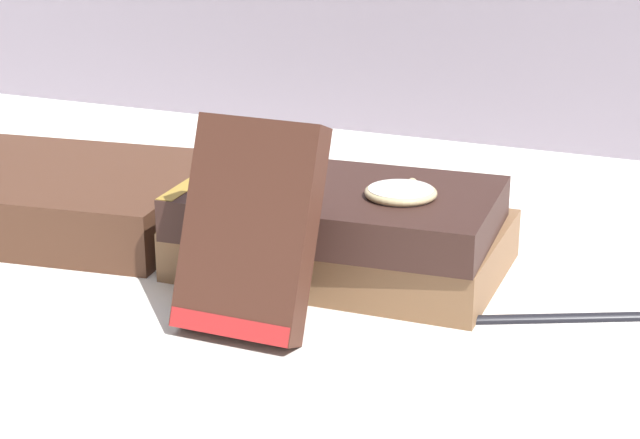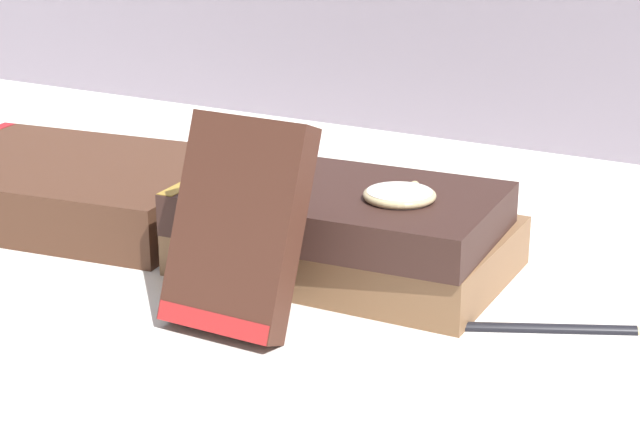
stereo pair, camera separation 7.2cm
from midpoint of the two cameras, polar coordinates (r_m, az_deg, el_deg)
ground_plane at (r=0.71m, az=-5.64°, el=-4.20°), size 3.00×3.00×0.00m
book_flat_bottom at (r=0.76m, az=-1.83°, el=-1.36°), size 0.23×0.15×0.04m
book_flat_top at (r=0.73m, az=-2.19°, el=0.63°), size 0.22×0.15×0.03m
book_side_left at (r=0.89m, az=-17.05°, el=1.22°), size 0.27×0.21×0.05m
book_leaning_front at (r=0.65m, az=-6.99°, el=-0.96°), size 0.08×0.07×0.13m
pocket_watch at (r=0.71m, az=1.45°, el=1.40°), size 0.05×0.05×0.01m
reading_glasses at (r=0.88m, az=-1.77°, el=0.50°), size 0.10×0.05×0.00m
fountain_pen at (r=0.68m, az=9.51°, el=-5.06°), size 0.13×0.07×0.01m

